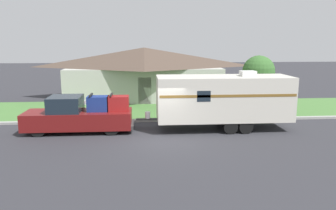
% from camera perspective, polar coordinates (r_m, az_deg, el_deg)
% --- Properties ---
extents(ground_plane, '(120.00, 120.00, 0.00)m').
position_cam_1_polar(ground_plane, '(16.40, -1.19, -6.04)').
color(ground_plane, '#2D2D33').
extents(curb_strip, '(80.00, 0.30, 0.14)m').
position_cam_1_polar(curb_strip, '(19.99, -1.78, -2.69)').
color(curb_strip, '#999993').
rests_on(curb_strip, ground_plane).
extents(lawn_strip, '(80.00, 7.00, 0.03)m').
position_cam_1_polar(lawn_strip, '(23.56, -2.18, -0.72)').
color(lawn_strip, '#477538').
rests_on(lawn_strip, ground_plane).
extents(house_across_street, '(13.54, 7.03, 4.30)m').
position_cam_1_polar(house_across_street, '(28.33, -4.15, 5.78)').
color(house_across_street, '#B2B2A8').
rests_on(house_across_street, ground_plane).
extents(pickup_truck, '(5.78, 1.92, 2.05)m').
position_cam_1_polar(pickup_truck, '(18.22, -15.14, -1.77)').
color(pickup_truck, black).
rests_on(pickup_truck, ground_plane).
extents(travel_trailer, '(8.46, 2.40, 3.23)m').
position_cam_1_polar(travel_trailer, '(18.26, 9.64, 1.22)').
color(travel_trailer, black).
rests_on(travel_trailer, ground_plane).
extents(mailbox, '(0.48, 0.20, 1.28)m').
position_cam_1_polar(mailbox, '(20.63, -13.73, 0.01)').
color(mailbox, brown).
rests_on(mailbox, ground_plane).
extents(tree_in_yard, '(2.15, 2.15, 3.90)m').
position_cam_1_polar(tree_in_yard, '(22.77, 15.49, 5.57)').
color(tree_in_yard, brown).
rests_on(tree_in_yard, ground_plane).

